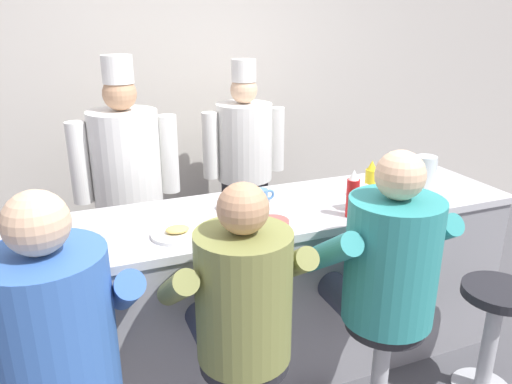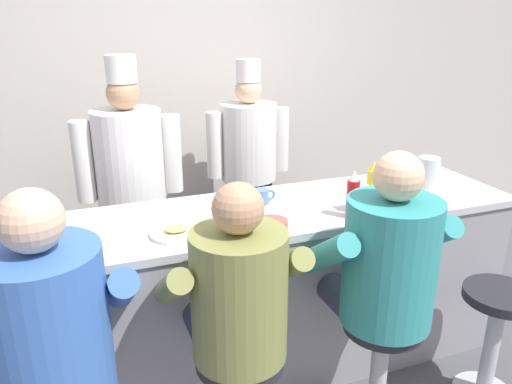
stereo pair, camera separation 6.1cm
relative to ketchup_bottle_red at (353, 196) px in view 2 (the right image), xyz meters
name	(u,v)px [view 2 (the right image)]	position (x,y,z in m)	size (l,w,h in m)	color
wall_back	(190,93)	(-0.37, 1.91, 0.26)	(10.00, 0.06, 2.70)	beige
diner_counter	(265,290)	(-0.37, 0.25, -0.60)	(2.81, 0.70, 0.97)	gray
ketchup_bottle_red	(353,196)	(0.00, 0.00, 0.00)	(0.06, 0.06, 0.25)	red
mustard_bottle_yellow	(373,182)	(0.24, 0.20, -0.02)	(0.07, 0.07, 0.22)	yellow
hot_sauce_bottle_orange	(413,193)	(0.41, 0.06, -0.06)	(0.03, 0.03, 0.12)	orange
water_pitcher_clear	(428,175)	(0.59, 0.17, -0.01)	(0.14, 0.12, 0.21)	silver
breakfast_plate	(176,232)	(-0.88, 0.10, -0.10)	(0.25, 0.25, 0.05)	white
cereal_bowl	(272,225)	(-0.44, -0.01, -0.09)	(0.16, 0.16, 0.05)	#B24C47
coffee_mug_tan	(232,202)	(-0.54, 0.31, -0.07)	(0.12, 0.08, 0.08)	beige
coffee_mug_blue	(262,196)	(-0.36, 0.34, -0.08)	(0.12, 0.08, 0.08)	#4C7AB2
napkin_dispenser_chrome	(360,199)	(0.09, 0.07, -0.05)	(0.12, 0.07, 0.13)	silver
diner_seated_blue	(51,334)	(-1.43, -0.38, -0.21)	(0.63, 0.62, 1.44)	#B2B5BA
diner_seated_olive	(237,304)	(-0.74, -0.38, -0.24)	(0.58, 0.57, 1.37)	#B2B5BA
diner_seated_teal	(384,269)	(-0.05, -0.38, -0.21)	(0.62, 0.61, 1.43)	#B2B5BA
empty_stool_round	(495,327)	(0.64, -0.41, -0.66)	(0.37, 0.37, 0.64)	#B2B5BA
cook_in_whites_near	(131,179)	(-0.97, 1.10, -0.14)	(0.67, 0.43, 1.72)	#232328
cook_in_whites_far	(249,160)	(-0.06, 1.39, -0.18)	(0.64, 0.41, 1.65)	#232328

